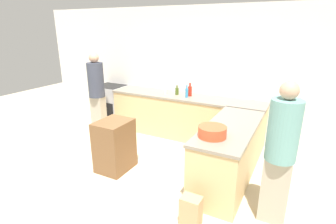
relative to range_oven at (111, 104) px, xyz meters
The scene contains 14 objects.
ground_plane 2.92m from the range_oven, 46.05° to the right, with size 14.00×14.00×0.00m, color beige.
wall_back 2.22m from the range_oven, ahead, with size 8.00×0.06×2.70m.
counter_back 2.00m from the range_oven, ahead, with size 3.29×0.66×0.91m.
counter_peninsula 3.53m from the range_oven, 20.80° to the right, with size 0.69×1.87×0.91m.
range_oven is the anchor object (origin of this frame).
island_table 2.37m from the range_oven, 49.31° to the right, with size 0.48×0.58×0.85m.
mixing_bowl 3.69m from the range_oven, 29.23° to the right, with size 0.37×0.37×0.14m.
vinegar_bottle_clear 1.66m from the range_oven, ahead, with size 0.06×0.06×0.20m.
olive_oil_bottle 1.89m from the range_oven, ahead, with size 0.07×0.07×0.20m.
hot_sauce_bottle 2.17m from the range_oven, ahead, with size 0.08×0.08×0.27m.
dish_soap_bottle 2.16m from the range_oven, ahead, with size 0.06×0.06×0.26m.
person_by_range 0.94m from the range_oven, 70.44° to the right, with size 0.34×0.34×1.78m.
person_at_peninsula 4.47m from the range_oven, 24.95° to the right, with size 0.35×0.35×1.75m.
paper_bag 4.01m from the range_oven, 37.35° to the right, with size 0.24×0.18×0.38m.
Camera 1 is at (2.15, -2.78, 2.30)m, focal length 28.00 mm.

